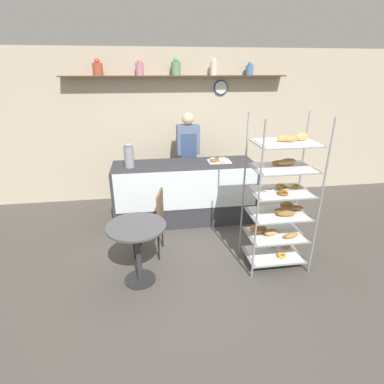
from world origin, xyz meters
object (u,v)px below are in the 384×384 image
object	(u,v)px
pastry_rack	(280,202)
coffee_carafe	(129,156)
cafe_table	(137,240)
cafe_chair	(154,216)
person_worker	(188,156)
donut_tray_counter	(219,160)

from	to	relation	value
pastry_rack	coffee_carafe	distance (m)	2.29
cafe_table	cafe_chair	size ratio (longest dim) A/B	0.83
cafe_chair	coffee_carafe	distance (m)	1.13
coffee_carafe	pastry_rack	bearing A→B (deg)	-36.54
person_worker	cafe_table	xyz separation A→B (m)	(-0.88, -2.13, -0.37)
person_worker	cafe_chair	distance (m)	1.75
person_worker	donut_tray_counter	xyz separation A→B (m)	(0.43, -0.58, 0.07)
pastry_rack	cafe_chair	world-z (taller)	pastry_rack
coffee_carafe	person_worker	bearing A→B (deg)	34.10
pastry_rack	cafe_table	size ratio (longest dim) A/B	2.56
person_worker	cafe_table	world-z (taller)	person_worker
person_worker	coffee_carafe	bearing A→B (deg)	-145.90
person_worker	donut_tray_counter	distance (m)	0.73
pastry_rack	cafe_table	xyz separation A→B (m)	(-1.71, -0.11, -0.31)
donut_tray_counter	cafe_chair	bearing A→B (deg)	-137.90
pastry_rack	person_worker	world-z (taller)	pastry_rack
person_worker	coffee_carafe	xyz separation A→B (m)	(-0.99, -0.67, 0.22)
person_worker	cafe_table	bearing A→B (deg)	-112.30
pastry_rack	cafe_table	bearing A→B (deg)	-176.25
pastry_rack	coffee_carafe	world-z (taller)	pastry_rack
pastry_rack	coffee_carafe	xyz separation A→B (m)	(-1.83, 1.35, 0.28)
person_worker	coffee_carafe	distance (m)	1.21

